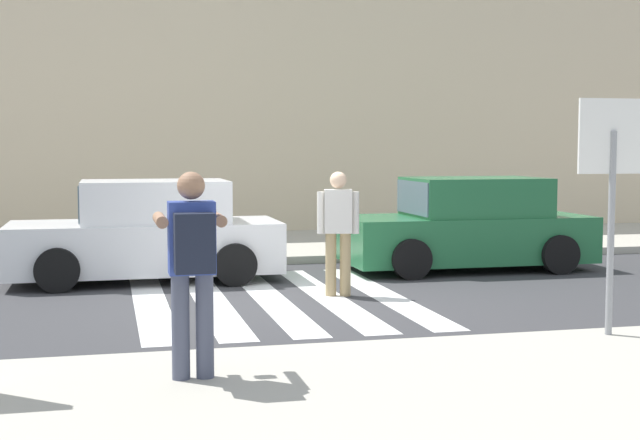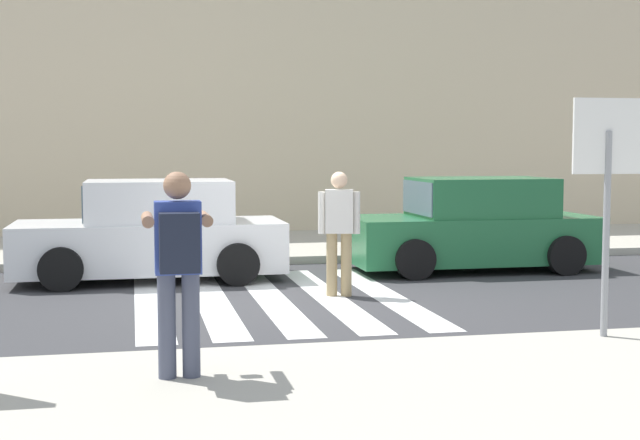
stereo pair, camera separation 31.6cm
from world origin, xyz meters
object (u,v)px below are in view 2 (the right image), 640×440
object	(u,v)px
stop_sign	(607,164)
pedestrian_crossing	(339,226)
parked_car_white	(152,233)
parked_car_green	(474,227)
photographer_with_backpack	(178,256)

from	to	relation	value
stop_sign	pedestrian_crossing	world-z (taller)	stop_sign
parked_car_white	stop_sign	bearing A→B (deg)	-52.90
parked_car_white	parked_car_green	size ratio (longest dim) A/B	1.00
stop_sign	parked_car_white	distance (m)	7.36
pedestrian_crossing	parked_car_white	world-z (taller)	pedestrian_crossing
photographer_with_backpack	pedestrian_crossing	distance (m)	5.12
parked_car_white	parked_car_green	xyz separation A→B (m)	(5.30, -0.00, 0.00)
photographer_with_backpack	parked_car_white	bearing A→B (deg)	90.58
pedestrian_crossing	parked_car_white	size ratio (longest dim) A/B	0.42
photographer_with_backpack	parked_car_green	xyz separation A→B (m)	(5.23, 6.58, -0.44)
stop_sign	pedestrian_crossing	distance (m)	4.28
stop_sign	parked_car_green	world-z (taller)	stop_sign
parked_car_green	photographer_with_backpack	bearing A→B (deg)	-128.47
photographer_with_backpack	pedestrian_crossing	bearing A→B (deg)	61.77
pedestrian_crossing	photographer_with_backpack	bearing A→B (deg)	-118.23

